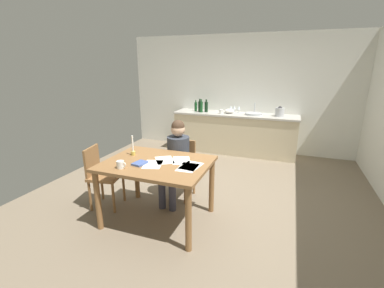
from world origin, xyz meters
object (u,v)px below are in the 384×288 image
at_px(chair_side_empty, 102,174).
at_px(mixing_bowl, 229,111).
at_px(wine_glass_by_kettle, 234,108).
at_px(bottle_vinegar, 200,106).
at_px(teacup_on_counter, 221,112).
at_px(bottle_wine_red, 201,107).
at_px(wine_glass_back_left, 231,107).
at_px(bottle_sauce, 206,107).
at_px(stovetop_kettle, 280,112).
at_px(sink_unit, 253,114).
at_px(bottle_oil, 196,106).
at_px(coffee_mug, 121,165).
at_px(dining_table, 157,170).
at_px(candlestick, 133,150).
at_px(wine_glass_near_sink, 239,108).
at_px(book_magazine, 140,163).
at_px(chair_at_table, 181,166).
at_px(person_seated, 176,156).

xyz_separation_m(chair_side_empty, mixing_bowl, (1.09, 3.06, 0.47)).
height_order(mixing_bowl, wine_glass_by_kettle, wine_glass_by_kettle).
distance_m(bottle_vinegar, teacup_on_counter, 0.55).
distance_m(bottle_wine_red, wine_glass_back_left, 0.67).
height_order(bottle_wine_red, bottle_sauce, bottle_wine_red).
distance_m(stovetop_kettle, wine_glass_back_left, 1.08).
xyz_separation_m(chair_side_empty, sink_unit, (1.63, 3.05, 0.44)).
xyz_separation_m(chair_side_empty, bottle_oil, (0.29, 3.10, 0.52)).
distance_m(wine_glass_by_kettle, wine_glass_back_left, 0.08).
height_order(chair_side_empty, coffee_mug, coffee_mug).
distance_m(dining_table, bottle_oil, 3.23).
xyz_separation_m(chair_side_empty, candlestick, (0.48, 0.08, 0.38)).
bearing_deg(bottle_wine_red, coffee_mug, -87.67).
height_order(bottle_sauce, wine_glass_near_sink, bottle_sauce).
bearing_deg(bottle_vinegar, mixing_bowl, 4.62).
relative_size(mixing_bowl, wine_glass_by_kettle, 1.41).
distance_m(chair_side_empty, stovetop_kettle, 3.78).
xyz_separation_m(wine_glass_by_kettle, wine_glass_back_left, (-0.08, 0.00, 0.00)).
distance_m(book_magazine, stovetop_kettle, 3.54).
bearing_deg(wine_glass_by_kettle, sink_unit, -17.78).
height_order(book_magazine, wine_glass_back_left, wine_glass_back_left).
relative_size(chair_at_table, coffee_mug, 7.09).
bearing_deg(stovetop_kettle, chair_at_table, -118.02).
xyz_separation_m(bottle_sauce, teacup_on_counter, (0.39, -0.13, -0.07)).
xyz_separation_m(dining_table, wine_glass_near_sink, (0.38, 3.25, 0.32)).
bearing_deg(bottle_oil, bottle_wine_red, -38.18).
bearing_deg(chair_at_table, dining_table, -90.71).
distance_m(chair_side_empty, candlestick, 0.62).
distance_m(person_seated, stovetop_kettle, 2.83).
distance_m(coffee_mug, teacup_on_counter, 3.29).
bearing_deg(bottle_wine_red, bottle_sauce, 39.09).
bearing_deg(bottle_oil, mixing_bowl, -2.80).
distance_m(bottle_oil, teacup_on_counter, 0.70).
height_order(dining_table, chair_at_table, chair_at_table).
xyz_separation_m(coffee_mug, bottle_sauce, (-0.04, 3.41, 0.18)).
height_order(bottle_oil, bottle_sauce, bottle_sauce).
xyz_separation_m(coffee_mug, bottle_vinegar, (-0.19, 3.38, 0.19)).
distance_m(bottle_sauce, teacup_on_counter, 0.42).
xyz_separation_m(chair_side_empty, bottle_sauce, (0.56, 3.03, 0.54)).
relative_size(dining_table, wine_glass_near_sink, 8.32).
xyz_separation_m(chair_side_empty, coffee_mug, (0.60, -0.37, 0.35)).
height_order(bottle_vinegar, wine_glass_near_sink, bottle_vinegar).
distance_m(chair_at_table, bottle_oil, 2.55).
height_order(sink_unit, bottle_oil, bottle_oil).
xyz_separation_m(dining_table, bottle_vinegar, (-0.49, 3.06, 0.34)).
relative_size(bottle_oil, teacup_on_counter, 2.04).
relative_size(chair_at_table, book_magazine, 4.94).
bearing_deg(chair_at_table, stovetop_kettle, 61.98).
distance_m(chair_at_table, bottle_vinegar, 2.44).
height_order(candlestick, book_magazine, candlestick).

